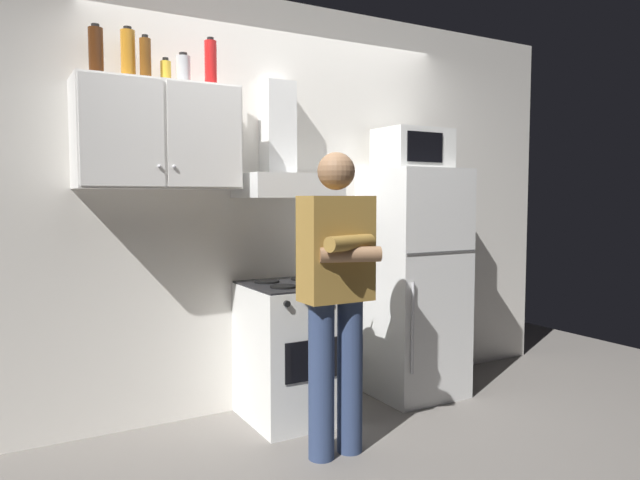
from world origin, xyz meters
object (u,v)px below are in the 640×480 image
Objects in this scene: person_standing at (337,291)px; bottle_soda_red at (211,64)px; bottle_liquor_amber at (128,55)px; refrigerator at (413,282)px; upper_cabinet at (158,136)px; microwave at (413,149)px; stove_oven at (294,350)px; bottle_spice_jar at (166,72)px; bottle_canister_steel at (183,71)px; bottle_rum_dark at (96,52)px; bottle_beer_brown at (145,59)px; cooking_pot at (321,274)px; range_hood at (284,167)px.

person_standing is 1.53m from bottle_soda_red.
bottle_soda_red is at bearing -6.89° from bottle_liquor_amber.
bottle_soda_red is (-1.44, 0.10, 1.39)m from refrigerator.
bottle_soda_red reaches higher than refrigerator.
upper_cabinet is 1.35m from person_standing.
microwave is (1.75, -0.11, -0.01)m from upper_cabinet.
stove_oven is 1.62m from microwave.
bottle_spice_jar is 0.53× the size of bottle_soda_red.
bottle_rum_dark reaches higher than bottle_canister_steel.
bottle_spice_jar is 0.39m from bottle_rum_dark.
microwave is 1.51m from bottle_soda_red.
bottle_soda_red is at bearing -3.87° from upper_cabinet.
refrigerator is 2.49m from bottle_rum_dark.
bottle_liquor_amber is at bearing 178.99° from bottle_spice_jar.
bottle_soda_red is (0.46, -0.06, -0.01)m from bottle_liquor_amber.
microwave is at bearing -3.22° from bottle_beer_brown.
cooking_pot is 1.79m from bottle_rum_dark.
bottle_rum_dark reaches higher than cooking_pot.
microwave reaches higher than stove_oven.
stove_oven is 1.85m from bottle_spice_jar.
range_hood is at bearing -2.28° from bottle_spice_jar.
person_standing is at bearing -148.77° from refrigerator.
refrigerator is 5.59× the size of bottle_soda_red.
range_hood is 0.73m from cooking_pot.
bottle_canister_steel is 0.67× the size of bottle_soda_red.
bottle_rum_dark is 0.98× the size of bottle_soda_red.
bottle_rum_dark reaches higher than upper_cabinet.
range_hood is at bearing 86.09° from person_standing.
bottle_soda_red is at bearing -11.63° from bottle_spice_jar.
stove_oven is 3.43× the size of bottle_beer_brown.
upper_cabinet reaches higher than microwave.
stove_oven is at bearing -7.99° from bottle_beer_brown.
bottle_beer_brown is 0.26m from bottle_rum_dark.
microwave is 1.57× the size of cooking_pot.
bottle_rum_dark is at bearing 176.69° from microwave.
bottle_rum_dark reaches higher than bottle_spice_jar.
bottle_liquor_amber is (-1.90, 0.14, 0.45)m from microwave.
person_standing is 8.61× the size of bottle_canister_steel.
bottle_soda_red reaches higher than bottle_rum_dark.
microwave is (-0.00, 0.02, 0.94)m from refrigerator.
cooking_pot is at bearing -42.49° from stove_oven.
person_standing reaches higher than cooking_pot.
microwave is 1.45m from person_standing.
bottle_canister_steel is at bearing 8.92° from upper_cabinet.
person_standing is 0.52m from cooking_pot.
range_hood is 0.97m from microwave.
bottle_soda_red is (-0.62, 0.22, 1.26)m from cooking_pot.
bottle_liquor_amber is (-0.15, 0.03, 0.44)m from upper_cabinet.
bottle_liquor_amber reaches higher than bottle_canister_steel.
bottle_soda_red reaches higher than microwave.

